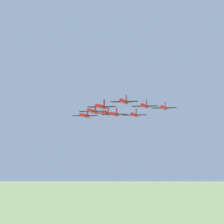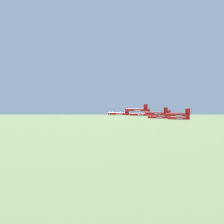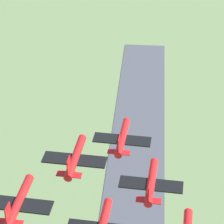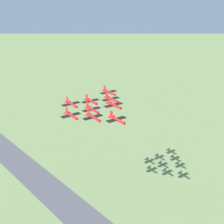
% 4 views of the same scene
% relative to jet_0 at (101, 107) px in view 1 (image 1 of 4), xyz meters
% --- Properties ---
extents(jet_0, '(10.68, 10.36, 3.59)m').
position_rel_jet_0_xyz_m(jet_0, '(0.00, 0.00, 0.00)').
color(jet_0, red).
extents(jet_1, '(10.68, 10.36, 3.59)m').
position_rel_jet_0_xyz_m(jet_1, '(-8.28, 8.48, 2.63)').
color(jet_1, red).
extents(jet_2, '(10.68, 10.36, 3.59)m').
position_rel_jet_0_xyz_m(jet_2, '(-11.43, -3.12, -0.77)').
color(jet_2, red).
extents(jet_3, '(10.68, 10.36, 3.59)m').
position_rel_jet_0_xyz_m(jet_3, '(-16.56, 16.95, 1.67)').
color(jet_3, red).
extents(jet_4, '(10.68, 10.36, 3.59)m').
position_rel_jet_0_xyz_m(jet_4, '(-19.71, 5.36, -1.37)').
color(jet_4, red).
extents(jet_5, '(10.68, 10.36, 3.59)m').
position_rel_jet_0_xyz_m(jet_5, '(-22.86, -6.24, -1.69)').
color(jet_5, red).
extents(jet_6, '(10.68, 10.36, 3.59)m').
position_rel_jet_0_xyz_m(jet_6, '(-24.84, 25.43, 1.65)').
color(jet_6, red).
extents(jet_7, '(10.68, 10.36, 3.59)m').
position_rel_jet_0_xyz_m(jet_7, '(-27.99, 13.83, -1.06)').
color(jet_7, red).
extents(jet_8, '(10.68, 10.36, 3.59)m').
position_rel_jet_0_xyz_m(jet_8, '(-31.14, 2.24, -0.13)').
color(jet_8, red).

